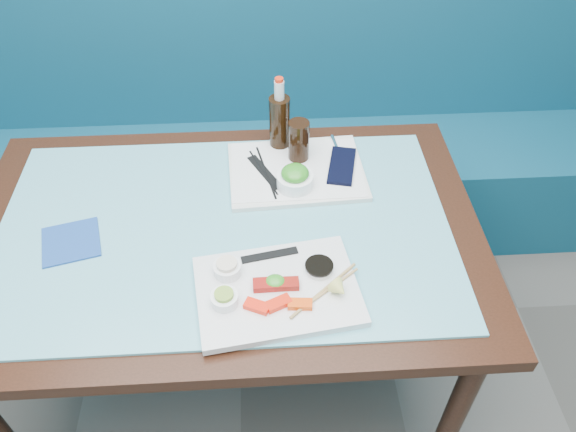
{
  "coord_description": "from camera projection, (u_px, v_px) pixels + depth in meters",
  "views": [
    {
      "loc": [
        0.11,
        0.38,
        1.85
      ],
      "look_at": [
        0.17,
        1.44,
        0.8
      ],
      "focal_mm": 35.0,
      "sensor_mm": 36.0,
      "label": 1
    }
  ],
  "objects": [
    {
      "name": "seaweed_garnish",
      "position": [
        275.0,
        282.0,
        1.34
      ],
      "size": [
        0.06,
        0.06,
        0.03
      ],
      "primitive_type": "ellipsoid",
      "rotation": [
        0.0,
        0.0,
        0.33
      ],
      "color": "#318E20",
      "rests_on": "sashimi_plate"
    },
    {
      "name": "seaweed_bowl",
      "position": [
        295.0,
        181.0,
        1.6
      ],
      "size": [
        0.14,
        0.14,
        0.04
      ],
      "primitive_type": "cylinder",
      "rotation": [
        0.0,
        0.0,
        0.42
      ],
      "color": "white",
      "rests_on": "serving_tray"
    },
    {
      "name": "navy_pouch",
      "position": [
        342.0,
        166.0,
        1.67
      ],
      "size": [
        0.11,
        0.18,
        0.01
      ],
      "primitive_type": "cube",
      "rotation": [
        0.0,
        0.0,
        -0.22
      ],
      "color": "black",
      "rests_on": "serving_tray"
    },
    {
      "name": "cola_bottle_cap",
      "position": [
        279.0,
        80.0,
        1.59
      ],
      "size": [
        0.03,
        0.03,
        0.01
      ],
      "primitive_type": "cylinder",
      "rotation": [
        0.0,
        0.0,
        0.01
      ],
      "color": "red",
      "rests_on": "cola_bottle_neck"
    },
    {
      "name": "wooden_chopstick_a",
      "position": [
        324.0,
        290.0,
        1.34
      ],
      "size": [
        0.17,
        0.16,
        0.01
      ],
      "primitive_type": "cylinder",
      "rotation": [
        1.57,
        0.0,
        -0.84
      ],
      "color": "#9F804A",
      "rests_on": "sashimi_plate"
    },
    {
      "name": "ginger_fill",
      "position": [
        227.0,
        264.0,
        1.36
      ],
      "size": [
        0.06,
        0.06,
        0.01
      ],
      "primitive_type": "cylinder",
      "rotation": [
        0.0,
        0.0,
        0.17
      ],
      "color": "beige",
      "rests_on": "ramekin_ginger"
    },
    {
      "name": "serving_tray",
      "position": [
        296.0,
        171.0,
        1.67
      ],
      "size": [
        0.41,
        0.32,
        0.01
      ],
      "primitive_type": "cube",
      "rotation": [
        0.0,
        0.0,
        0.05
      ],
      "color": "silver",
      "rests_on": "glass_top"
    },
    {
      "name": "tray_sleeve",
      "position": [
        265.0,
        172.0,
        1.65
      ],
      "size": [
        0.1,
        0.16,
        0.0
      ],
      "primitive_type": "cube",
      "rotation": [
        0.0,
        0.0,
        0.47
      ],
      "color": "black",
      "rests_on": "serving_tray"
    },
    {
      "name": "dining_table",
      "position": [
        227.0,
        250.0,
        1.58
      ],
      "size": [
        1.4,
        0.9,
        0.75
      ],
      "color": "black",
      "rests_on": "ground"
    },
    {
      "name": "ramekin_ginger",
      "position": [
        227.0,
        269.0,
        1.37
      ],
      "size": [
        0.08,
        0.08,
        0.03
      ],
      "primitive_type": "cylinder",
      "rotation": [
        0.0,
        0.0,
        0.26
      ],
      "color": "white",
      "rests_on": "sashimi_plate"
    },
    {
      "name": "fork",
      "position": [
        335.0,
        145.0,
        1.74
      ],
      "size": [
        0.02,
        0.09,
        0.01
      ],
      "primitive_type": "cylinder",
      "rotation": [
        1.57,
        0.0,
        0.12
      ],
      "color": "white",
      "rests_on": "serving_tray"
    },
    {
      "name": "cola_bottle_neck",
      "position": [
        279.0,
        90.0,
        1.62
      ],
      "size": [
        0.04,
        0.04,
        0.06
      ],
      "primitive_type": "cylinder",
      "rotation": [
        0.0,
        0.0,
        0.42
      ],
      "color": "silver",
      "rests_on": "cola_bottle_body"
    },
    {
      "name": "chopstick_sleeve",
      "position": [
        270.0,
        255.0,
        1.42
      ],
      "size": [
        0.15,
        0.05,
        0.0
      ],
      "primitive_type": "cube",
      "rotation": [
        0.0,
        0.0,
        0.19
      ],
      "color": "black",
      "rests_on": "sashimi_plate"
    },
    {
      "name": "black_chopstick_a",
      "position": [
        263.0,
        172.0,
        1.65
      ],
      "size": [
        0.08,
        0.2,
        0.01
      ],
      "primitive_type": "cylinder",
      "rotation": [
        1.57,
        0.0,
        0.36
      ],
      "color": "black",
      "rests_on": "serving_tray"
    },
    {
      "name": "salmon_right",
      "position": [
        300.0,
        304.0,
        1.3
      ],
      "size": [
        0.06,
        0.03,
        0.01
      ],
      "primitive_type": "cube",
      "rotation": [
        0.0,
        0.0,
        -0.08
      ],
      "color": "#F04609",
      "rests_on": "sashimi_plate"
    },
    {
      "name": "lemon_wedge",
      "position": [
        340.0,
        290.0,
        1.31
      ],
      "size": [
        0.06,
        0.05,
        0.04
      ],
      "primitive_type": "cone",
      "rotation": [
        1.57,
        0.0,
        0.58
      ],
      "color": "#DAD867",
      "rests_on": "sashimi_plate"
    },
    {
      "name": "blue_napkin",
      "position": [
        71.0,
        242.0,
        1.48
      ],
      "size": [
        0.18,
        0.18,
        0.01
      ],
      "primitive_type": "cube",
      "rotation": [
        0.0,
        0.0,
        0.25
      ],
      "color": "navy",
      "rests_on": "glass_top"
    },
    {
      "name": "ramekin_wasabi",
      "position": [
        225.0,
        299.0,
        1.31
      ],
      "size": [
        0.08,
        0.08,
        0.03
      ],
      "primitive_type": "cylinder",
      "rotation": [
        0.0,
        0.0,
        0.19
      ],
      "color": "white",
      "rests_on": "sashimi_plate"
    },
    {
      "name": "soy_dish",
      "position": [
        319.0,
        268.0,
        1.38
      ],
      "size": [
        0.08,
        0.08,
        0.01
      ],
      "primitive_type": "cylinder",
      "rotation": [
        0.0,
        0.0,
        -0.28
      ],
      "color": "white",
      "rests_on": "sashimi_plate"
    },
    {
      "name": "seaweed_salad",
      "position": [
        295.0,
        173.0,
        1.58
      ],
      "size": [
        0.1,
        0.1,
        0.04
      ],
      "primitive_type": "ellipsoid",
      "rotation": [
        0.0,
        0.0,
        -0.27
      ],
      "color": "#2C831E",
      "rests_on": "seaweed_bowl"
    },
    {
      "name": "tuna_right",
      "position": [
        288.0,
        284.0,
        1.34
      ],
      "size": [
        0.05,
        0.03,
        0.02
      ],
      "primitive_type": "cube",
      "rotation": [
        0.0,
        0.0,
        -0.0
      ],
      "color": "maroon",
      "rests_on": "sashimi_plate"
    },
    {
      "name": "booth_bench",
      "position": [
        236.0,
        148.0,
        2.38
      ],
      "size": [
        3.0,
        0.56,
        1.17
      ],
      "color": "navy",
      "rests_on": "ground"
    },
    {
      "name": "tuna_left",
      "position": [
        265.0,
        285.0,
        1.34
      ],
      "size": [
        0.06,
        0.04,
        0.02
      ],
      "primitive_type": "cube",
      "rotation": [
        0.0,
        0.0,
        0.02
      ],
      "color": "maroon",
      "rests_on": "sashimi_plate"
    },
    {
      "name": "salmon_mid",
      "position": [
        278.0,
        303.0,
        1.3
      ],
      "size": [
        0.07,
        0.05,
        0.01
      ],
      "primitive_type": "cube",
      "rotation": [
        0.0,
        0.0,
        0.43
      ],
      "color": "red",
      "rests_on": "sashimi_plate"
    },
    {
      "name": "wooden_chopstick_b",
      "position": [
        328.0,
        290.0,
        1.34
      ],
      "size": [
        0.16,
        0.13,
        0.01
      ],
      "primitive_type": "cylinder",
      "rotation": [
        1.57,
        0.0,
        -0.92
      ],
      "color": "#A6824E",
      "rests_on": "sashimi_plate"
    },
    {
      "name": "black_chopstick_b",
      "position": [
        266.0,
        172.0,
        1.65
      ],
      "size": [
        0.05,
        0.24,
        0.01
      ],
      "primitive_type": "cylinder",
      "rotation": [
        1.57,
        0.0,
        0.2
      ],
      "color": "black",
      "rests_on": "serving_tray"
    },
    {
      "name": "glass_top",
      "position": [
        224.0,
        228.0,
        1.52
      ],
      "size": [
        1.22,
        0.76,
        0.01
      ],
      "primitive_type": "cube",
      "color": "#5CA9B8",
      "rests_on": "dining_table"
    },
    {
      "name": "soy_fill",
      "position": [
        319.0,
        266.0,
        1.37
      ],
      "size": [
        0.09,
        0.09,
        0.01
      ],
      "primitive_type": "cylinder",
      "rotation": [
        0.0,
        0.0,
        -0.32
      ],
      "color": "black",
      "rests_on": "soy_dish"
    },
    {
      "name": "salmon_left",
      "position": [
        257.0,
        306.0,
        1.3
      ],
      "size": [
        0.07,
        0.05,
        0.01
      ],
      "primitive_type": "cube",
      "rotation": [
        0.0,
        0.0,
        -0.43
      ],
      "color": "#F82109",
      "rests_on": "sashimi_plate"
    },
    {
      "name": "wasabi_fill",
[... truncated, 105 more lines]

